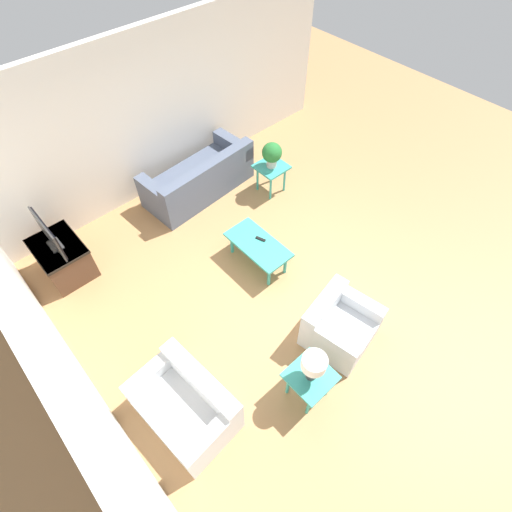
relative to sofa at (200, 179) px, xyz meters
The scene contains 14 objects.
ground_plane 2.37m from the sofa, behind, with size 14.00×14.00×0.00m, color #A87A4C.
wall_back 4.16m from the sofa, 125.57° to the left, with size 7.20×0.12×2.70m.
wall_right 1.29m from the sofa, 16.33° to the left, with size 0.12×7.20×2.70m.
sofa is the anchor object (origin of this frame).
armchair 3.59m from the sofa, behind, with size 0.93×0.97×0.70m.
loveseat 3.96m from the sofa, 140.68° to the left, with size 1.24×0.88×0.70m.
coffee_table 1.92m from the sofa, behind, with size 1.03×0.52×0.43m.
side_table_plant 1.28m from the sofa, 129.76° to the right, with size 0.51×0.51×0.55m.
side_table_lamp 4.05m from the sofa, 161.58° to the left, with size 0.51×0.51×0.55m.
tv_stand_chest 2.60m from the sofa, 91.26° to the left, with size 0.85×0.64×0.58m.
television 2.66m from the sofa, 91.26° to the left, with size 0.80×0.16×0.50m.
potted_plant 1.37m from the sofa, 129.76° to the right, with size 0.34×0.34×0.45m.
table_lamp 4.09m from the sofa, 161.58° to the left, with size 0.28×0.28×0.44m.
remote_control 1.88m from the sofa, behind, with size 0.16×0.09×0.02m.
Camera 1 is at (-2.40, 2.73, 4.98)m, focal length 28.00 mm.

